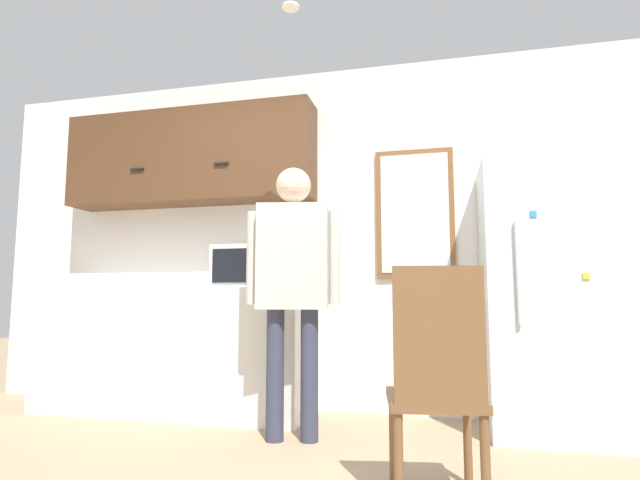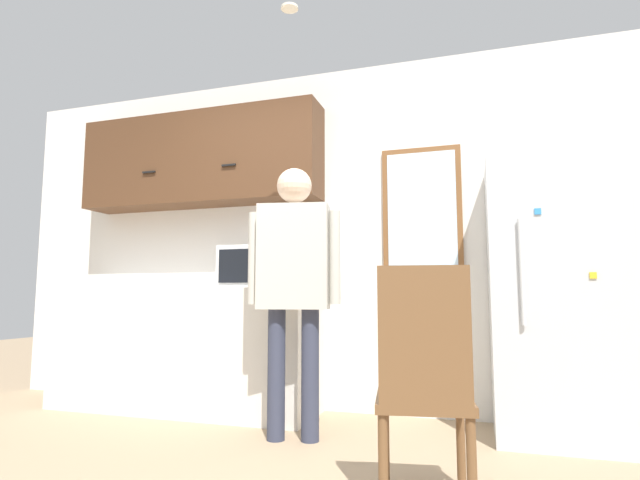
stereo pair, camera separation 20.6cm
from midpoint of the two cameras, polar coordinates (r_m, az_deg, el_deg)
back_wall at (r=3.96m, az=-0.31°, el=0.50°), size 6.00×0.06×2.70m
counter at (r=4.09m, az=-17.73°, el=-11.82°), size 2.10×0.61×0.93m
upper_cabinets at (r=4.34m, az=-16.04°, el=9.01°), size 2.10×0.35×0.77m
microwave at (r=3.77m, az=-9.34°, el=-3.05°), size 0.50×0.42×0.31m
person at (r=3.14m, az=-5.00°, el=-3.50°), size 0.58×0.30×1.69m
refrigerator at (r=3.50m, az=22.92°, el=-5.89°), size 0.77×0.67×1.75m
chair at (r=2.24m, az=10.53°, el=-15.15°), size 0.46×0.46×1.00m
window at (r=3.84m, az=9.27°, el=3.06°), size 0.58×0.05×0.98m
ceiling_light at (r=3.46m, az=-5.26°, el=25.04°), size 0.11×0.11×0.01m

